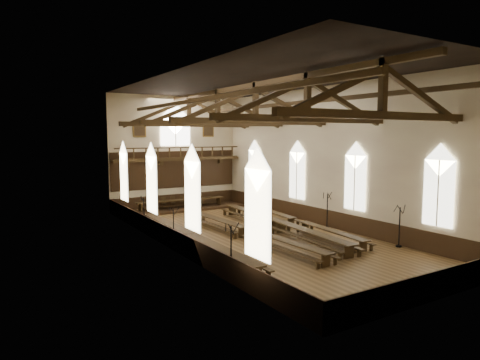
% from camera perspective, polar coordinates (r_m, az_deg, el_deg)
% --- Properties ---
extents(ground, '(26.00, 26.00, 0.00)m').
position_cam_1_polar(ground, '(28.24, 2.03, -7.38)').
color(ground, brown).
rests_on(ground, ground).
extents(room_walls, '(26.00, 26.00, 26.00)m').
position_cam_1_polar(room_walls, '(27.47, 2.08, 5.84)').
color(room_walls, beige).
rests_on(room_walls, ground).
extents(wainscot_band, '(12.00, 26.00, 1.20)m').
position_cam_1_polar(wainscot_band, '(28.11, 2.04, -6.19)').
color(wainscot_band, black).
rests_on(wainscot_band, ground).
extents(side_windows, '(11.85, 19.80, 4.50)m').
position_cam_1_polar(side_windows, '(27.61, 2.06, 0.19)').
color(side_windows, silver).
rests_on(side_windows, room_walls).
extents(end_window, '(2.80, 0.12, 3.80)m').
position_cam_1_polar(end_window, '(38.87, -8.61, 6.95)').
color(end_window, white).
rests_on(end_window, room_walls).
extents(minstrels_gallery, '(11.80, 1.24, 3.70)m').
position_cam_1_polar(minstrels_gallery, '(38.73, -8.40, 2.05)').
color(minstrels_gallery, '#382712').
rests_on(minstrels_gallery, room_walls).
extents(portraits, '(7.75, 0.09, 1.45)m').
position_cam_1_polar(portraits, '(38.87, -8.61, 6.77)').
color(portraits, brown).
rests_on(portraits, room_walls).
extents(roof_trusses, '(11.70, 25.70, 2.80)m').
position_cam_1_polar(roof_trusses, '(27.52, 2.10, 9.50)').
color(roof_trusses, '#382712').
rests_on(roof_trusses, room_walls).
extents(refectory_row_a, '(1.69, 14.77, 0.79)m').
position_cam_1_polar(refectory_row_a, '(25.47, -6.59, -7.57)').
color(refectory_row_a, '#382712').
rests_on(refectory_row_a, ground).
extents(refectory_row_b, '(1.74, 14.23, 0.73)m').
position_cam_1_polar(refectory_row_b, '(26.99, 1.06, -6.85)').
color(refectory_row_b, '#382712').
rests_on(refectory_row_b, ground).
extents(refectory_row_c, '(2.20, 14.96, 0.80)m').
position_cam_1_polar(refectory_row_c, '(29.23, 5.13, -5.77)').
color(refectory_row_c, '#382712').
rests_on(refectory_row_c, ground).
extents(refectory_row_d, '(1.96, 13.78, 0.67)m').
position_cam_1_polar(refectory_row_d, '(30.31, 7.78, -5.56)').
color(refectory_row_d, '#382712').
rests_on(refectory_row_d, ground).
extents(dais, '(11.40, 2.83, 0.19)m').
position_cam_1_polar(dais, '(37.96, -7.82, -3.82)').
color(dais, black).
rests_on(dais, ground).
extents(high_table, '(7.94, 1.19, 0.74)m').
position_cam_1_polar(high_table, '(37.85, -7.84, -2.74)').
color(high_table, '#382712').
rests_on(high_table, dais).
extents(high_chairs, '(4.96, 0.47, 0.95)m').
position_cam_1_polar(high_chairs, '(38.56, -8.30, -2.76)').
color(high_chairs, '#382712').
rests_on(high_chairs, dais).
extents(candelabrum_left_near, '(0.68, 0.79, 2.56)m').
position_cam_1_polar(candelabrum_left_near, '(20.01, -1.20, -10.72)').
color(candelabrum_left_near, black).
rests_on(candelabrum_left_near, ground).
extents(candelabrum_left_mid, '(0.63, 0.71, 2.31)m').
position_cam_1_polar(candelabrum_left_mid, '(25.86, -8.83, -7.11)').
color(candelabrum_left_mid, black).
rests_on(candelabrum_left_mid, ground).
extents(candelabrum_left_far, '(0.68, 0.71, 2.35)m').
position_cam_1_polar(candelabrum_left_far, '(30.66, -12.67, -5.09)').
color(candelabrum_left_far, black).
rests_on(candelabrum_left_far, ground).
extents(candelabrum_right_near, '(0.75, 0.72, 2.49)m').
position_cam_1_polar(candelabrum_right_near, '(26.86, 20.45, -6.80)').
color(candelabrum_right_near, black).
rests_on(candelabrum_right_near, ground).
extents(candelabrum_right_mid, '(0.74, 0.77, 2.55)m').
position_cam_1_polar(candelabrum_right_mid, '(30.84, 11.53, -4.88)').
color(candelabrum_right_mid, black).
rests_on(candelabrum_right_mid, ground).
extents(candelabrum_right_far, '(0.84, 0.80, 2.77)m').
position_cam_1_polar(candelabrum_right_far, '(37.15, 2.83, -2.82)').
color(candelabrum_right_far, black).
rests_on(candelabrum_right_far, ground).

